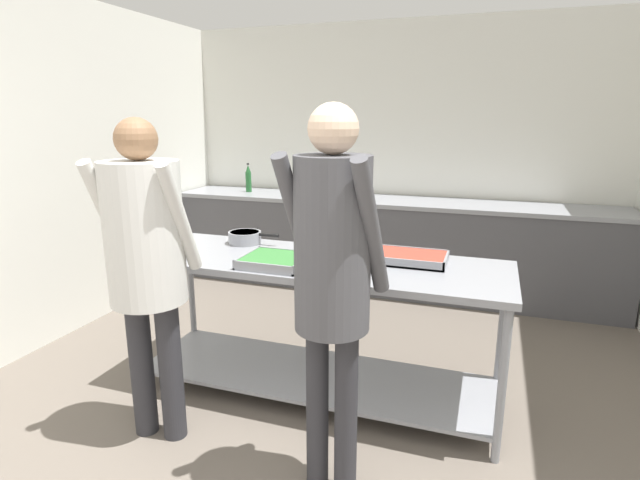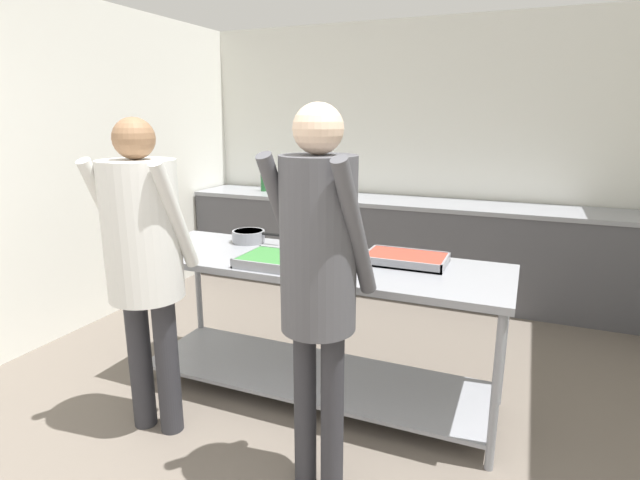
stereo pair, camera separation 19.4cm
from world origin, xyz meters
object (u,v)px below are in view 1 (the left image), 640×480
(sauce_pan, at_px, (245,237))
(serving_tray_roast, at_px, (275,261))
(guest_serving_right, at_px, (332,263))
(plate_stack, at_px, (326,269))
(water_bottle, at_px, (248,179))
(serving_tray_vegetables, at_px, (407,258))
(guest_serving_left, at_px, (146,251))

(sauce_pan, height_order, serving_tray_roast, sauce_pan)
(guest_serving_right, bearing_deg, plate_stack, 110.90)
(water_bottle, bearing_deg, serving_tray_vegetables, -43.93)
(serving_tray_vegetables, bearing_deg, sauce_pan, 175.92)
(serving_tray_vegetables, relative_size, water_bottle, 1.53)
(serving_tray_roast, xyz_separation_m, guest_serving_left, (-0.49, -0.51, 0.15))
(plate_stack, height_order, water_bottle, water_bottle)
(serving_tray_roast, relative_size, water_bottle, 1.20)
(serving_tray_roast, height_order, guest_serving_right, guest_serving_right)
(plate_stack, height_order, guest_serving_left, guest_serving_left)
(plate_stack, xyz_separation_m, guest_serving_left, (-0.82, -0.46, 0.15))
(sauce_pan, distance_m, guest_serving_right, 1.37)
(sauce_pan, xyz_separation_m, guest_serving_left, (-0.09, -0.90, 0.13))
(sauce_pan, distance_m, serving_tray_vegetables, 1.11)
(serving_tray_roast, height_order, serving_tray_vegetables, same)
(serving_tray_vegetables, bearing_deg, plate_stack, -136.19)
(water_bottle, bearing_deg, guest_serving_left, -73.30)
(guest_serving_left, distance_m, guest_serving_right, 1.03)
(guest_serving_right, bearing_deg, sauce_pan, 133.53)
(serving_tray_roast, bearing_deg, plate_stack, -8.36)
(plate_stack, relative_size, water_bottle, 0.73)
(guest_serving_left, bearing_deg, guest_serving_right, -4.41)
(serving_tray_roast, bearing_deg, sauce_pan, 135.05)
(guest_serving_left, bearing_deg, serving_tray_roast, 45.90)
(serving_tray_vegetables, height_order, water_bottle, water_bottle)
(serving_tray_vegetables, bearing_deg, guest_serving_right, -101.05)
(guest_serving_right, relative_size, water_bottle, 5.82)
(guest_serving_left, height_order, guest_serving_right, guest_serving_right)
(guest_serving_right, xyz_separation_m, water_bottle, (-1.87, 2.87, -0.05))
(guest_serving_left, relative_size, water_bottle, 5.63)
(guest_serving_left, xyz_separation_m, water_bottle, (-0.84, 2.79, 0.01))
(serving_tray_vegetables, xyz_separation_m, guest_serving_left, (-1.21, -0.83, 0.15))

